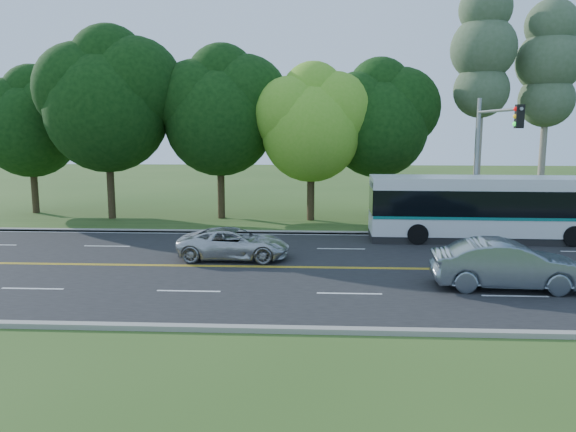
{
  "coord_description": "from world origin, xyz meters",
  "views": [
    {
      "loc": [
        -1.61,
        -21.89,
        5.63
      ],
      "look_at": [
        -2.87,
        2.0,
        1.77
      ],
      "focal_mm": 35.0,
      "sensor_mm": 36.0,
      "label": 1
    }
  ],
  "objects_px": {
    "transit_bus": "(494,209)",
    "suv": "(234,244)",
    "sedan": "(507,265)",
    "traffic_signal": "(488,146)"
  },
  "relations": [
    {
      "from": "sedan",
      "to": "suv",
      "type": "xyz_separation_m",
      "value": [
        -10.14,
        3.9,
        -0.19
      ]
    },
    {
      "from": "transit_bus",
      "to": "suv",
      "type": "xyz_separation_m",
      "value": [
        -12.17,
        -4.49,
        -0.9
      ]
    },
    {
      "from": "transit_bus",
      "to": "suv",
      "type": "distance_m",
      "value": 13.0
    },
    {
      "from": "traffic_signal",
      "to": "suv",
      "type": "bearing_deg",
      "value": -160.62
    },
    {
      "from": "traffic_signal",
      "to": "transit_bus",
      "type": "bearing_deg",
      "value": 36.19
    },
    {
      "from": "sedan",
      "to": "suv",
      "type": "relative_size",
      "value": 1.08
    },
    {
      "from": "suv",
      "to": "transit_bus",
      "type": "bearing_deg",
      "value": -69.16
    },
    {
      "from": "sedan",
      "to": "traffic_signal",
      "type": "bearing_deg",
      "value": -7.41
    },
    {
      "from": "transit_bus",
      "to": "traffic_signal",
      "type": "bearing_deg",
      "value": -142.79
    },
    {
      "from": "traffic_signal",
      "to": "suv",
      "type": "relative_size",
      "value": 1.49
    }
  ]
}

